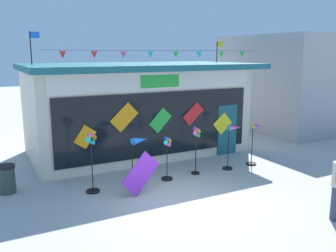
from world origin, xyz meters
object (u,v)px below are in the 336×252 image
kite_shop_building (137,108)px  wind_spinner_left (138,150)px  wind_spinner_center_left (167,156)px  wind_spinner_center_right (196,142)px  wind_spinner_right (232,140)px  wind_spinner_far_left (92,158)px  display_kite_on_ground (141,174)px  trash_bin (7,179)px  wind_spinner_far_right (254,142)px

kite_shop_building → wind_spinner_left: kite_shop_building is taller
wind_spinner_center_left → kite_shop_building: bearing=81.8°
wind_spinner_center_right → wind_spinner_right: (1.43, -0.06, -0.08)m
wind_spinner_far_left → wind_spinner_center_left: 2.44m
kite_shop_building → wind_spinner_right: kite_shop_building is taller
wind_spinner_center_left → wind_spinner_center_right: (1.12, 0.05, 0.32)m
wind_spinner_left → wind_spinner_far_left: bearing=179.2°
wind_spinner_far_left → kite_shop_building: bearing=50.7°
wind_spinner_left → wind_spinner_center_left: 1.03m
kite_shop_building → wind_spinner_center_right: 3.75m
kite_shop_building → wind_spinner_left: 4.02m
wind_spinner_center_right → wind_spinner_far_left: bearing=179.7°
display_kite_on_ground → wind_spinner_center_right: bearing=18.3°
wind_spinner_left → display_kite_on_ground: bearing=-108.4°
kite_shop_building → wind_spinner_center_left: (-0.53, -3.69, -1.03)m
wind_spinner_far_left → trash_bin: bearing=153.0°
wind_spinner_center_left → display_kite_on_ground: wind_spinner_center_left is taller
wind_spinner_far_left → display_kite_on_ground: (1.18, -0.80, -0.41)m
wind_spinner_far_right → display_kite_on_ground: (-4.83, -0.75, -0.21)m
display_kite_on_ground → wind_spinner_left: bearing=71.6°
kite_shop_building → wind_spinner_left: bearing=-112.7°
trash_bin → display_kite_on_ground: display_kite_on_ground is taller
kite_shop_building → wind_spinner_center_right: (0.58, -3.64, -0.71)m
wind_spinner_far_right → trash_bin: (-8.25, 1.19, -0.41)m
wind_spinner_center_left → wind_spinner_right: bearing=-0.4°
wind_spinner_far_left → wind_spinner_right: (4.98, -0.08, 0.01)m
wind_spinner_center_left → wind_spinner_far_right: wind_spinner_far_right is taller
wind_spinner_left → wind_spinner_center_left: bearing=-2.6°
wind_spinner_right → display_kite_on_ground: 3.89m
wind_spinner_far_left → display_kite_on_ground: bearing=-34.2°
wind_spinner_far_right → wind_spinner_center_left: bearing=-179.7°
kite_shop_building → wind_spinner_right: 4.29m
wind_spinner_far_left → trash_bin: 2.58m
wind_spinner_left → display_kite_on_ground: (-0.26, -0.78, -0.47)m
wind_spinner_left → display_kite_on_ground: 0.95m
kite_shop_building → trash_bin: size_ratio=10.41×
wind_spinner_far_right → trash_bin: bearing=171.8°
wind_spinner_left → wind_spinner_right: (3.54, -0.06, -0.04)m
wind_spinner_far_left → wind_spinner_far_right: 6.02m
wind_spinner_far_left → wind_spinner_center_left: (2.43, -0.06, -0.23)m
kite_shop_building → wind_spinner_far_left: size_ratio=4.84×
wind_spinner_far_left → wind_spinner_far_right: size_ratio=1.19×
wind_spinner_far_left → wind_spinner_right: bearing=-0.9°
wind_spinner_center_left → wind_spinner_right: wind_spinner_right is taller
wind_spinner_center_right → wind_spinner_left: bearing=-180.0°
trash_bin → wind_spinner_far_left: bearing=-27.0°
trash_bin → wind_spinner_right: bearing=-9.6°
kite_shop_building → display_kite_on_ground: 4.92m
kite_shop_building → wind_spinner_left: size_ratio=5.74×
wind_spinner_center_left → trash_bin: bearing=165.5°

